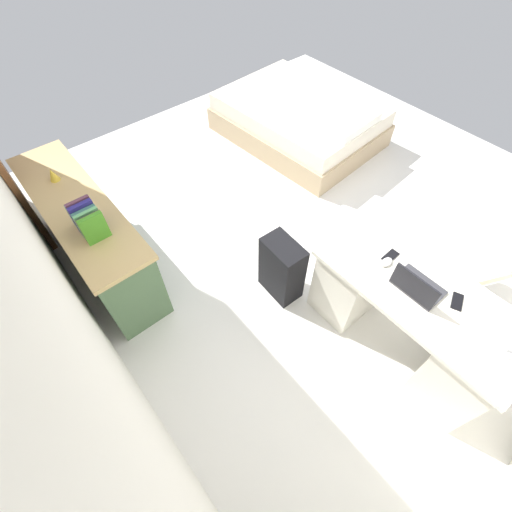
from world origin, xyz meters
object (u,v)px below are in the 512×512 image
at_px(credenza, 91,235).
at_px(bed, 299,120).
at_px(computer_mouse, 387,262).
at_px(office_chair, 475,260).
at_px(cell_phone_by_mouse, 390,256).
at_px(laptop, 417,287).
at_px(figurine_small, 53,175).
at_px(desk, 407,316).
at_px(cell_phone_near_laptop, 457,301).
at_px(suitcase_black, 282,269).

height_order(credenza, bed, credenza).
bearing_deg(computer_mouse, bed, -31.92).
relative_size(office_chair, cell_phone_by_mouse, 6.91).
distance_m(laptop, cell_phone_by_mouse, 0.30).
bearing_deg(figurine_small, desk, -150.81).
xyz_separation_m(cell_phone_near_laptop, cell_phone_by_mouse, (0.51, 0.03, 0.00)).
distance_m(desk, office_chair, 0.82).
distance_m(office_chair, cell_phone_by_mouse, 0.90).
bearing_deg(office_chair, desk, 86.25).
xyz_separation_m(suitcase_black, cell_phone_by_mouse, (-0.63, -0.44, 0.43)).
relative_size(credenza, laptop, 5.80).
distance_m(desk, credenza, 2.68).
height_order(cell_phone_near_laptop, figurine_small, figurine_small).
relative_size(suitcase_black, laptop, 1.94).
xyz_separation_m(computer_mouse, cell_phone_by_mouse, (0.02, -0.07, -0.01)).
relative_size(cell_phone_near_laptop, figurine_small, 1.24).
distance_m(laptop, figurine_small, 2.92).
bearing_deg(figurine_small, laptop, -151.31).
bearing_deg(cell_phone_near_laptop, cell_phone_by_mouse, -19.57).
bearing_deg(desk, bed, -28.62).
height_order(bed, figurine_small, figurine_small).
bearing_deg(figurine_small, cell_phone_near_laptop, -151.08).
relative_size(credenza, cell_phone_near_laptop, 13.24).
xyz_separation_m(bed, cell_phone_near_laptop, (-2.72, 1.30, 0.49)).
bearing_deg(suitcase_black, desk, -155.74).
height_order(credenza, suitcase_black, credenza).
xyz_separation_m(credenza, figurine_small, (0.35, 0.00, 0.44)).
bearing_deg(credenza, desk, -147.17).
bearing_deg(figurine_small, credenza, -179.75).
bearing_deg(credenza, computer_mouse, -143.51).
distance_m(suitcase_black, cell_phone_by_mouse, 0.88).
height_order(desk, cell_phone_near_laptop, cell_phone_near_laptop).
distance_m(desk, figurine_small, 3.02).
distance_m(office_chair, bed, 2.66).
bearing_deg(office_chair, bed, -12.28).
bearing_deg(cell_phone_by_mouse, office_chair, -118.09).
xyz_separation_m(office_chair, bed, (2.59, -0.56, -0.18)).
xyz_separation_m(cell_phone_by_mouse, figurine_small, (2.28, 1.51, 0.10)).
height_order(office_chair, credenza, office_chair).
height_order(desk, computer_mouse, computer_mouse).
xyz_separation_m(suitcase_black, figurine_small, (1.65, 1.08, 0.53)).
xyz_separation_m(bed, laptop, (-2.49, 1.44, 0.53)).
xyz_separation_m(desk, cell_phone_by_mouse, (0.32, -0.06, 0.35)).
distance_m(credenza, bed, 2.86).
relative_size(desk, laptop, 4.64).
bearing_deg(cell_phone_by_mouse, desk, 167.76).
bearing_deg(desk, laptop, 50.71).
bearing_deg(laptop, bed, -29.97).
bearing_deg(computer_mouse, figurine_small, 32.20).
bearing_deg(figurine_small, cell_phone_by_mouse, -146.44).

